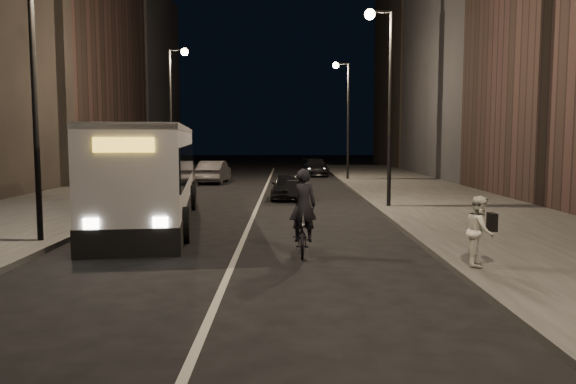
{
  "coord_description": "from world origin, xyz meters",
  "views": [
    {
      "loc": [
        1.29,
        -11.51,
        2.99
      ],
      "look_at": [
        1.33,
        4.14,
        1.5
      ],
      "focal_mm": 35.0,
      "sensor_mm": 36.0,
      "label": 1
    }
  ],
  "objects_px": {
    "city_bus": "(151,170)",
    "car_far": "(315,167)",
    "streetlight_left_near": "(42,51)",
    "streetlight_right_far": "(344,104)",
    "car_mid": "(214,172)",
    "cyclist_on_bicycle": "(303,226)",
    "car_near": "(287,186)",
    "pedestrian_woman": "(480,231)",
    "streetlight_left_far": "(175,98)",
    "streetlight_right_mid": "(384,81)"
  },
  "relations": [
    {
      "from": "car_mid",
      "to": "cyclist_on_bicycle",
      "type": "bearing_deg",
      "value": 106.09
    },
    {
      "from": "streetlight_right_far",
      "to": "city_bus",
      "type": "relative_size",
      "value": 0.63
    },
    {
      "from": "car_near",
      "to": "car_mid",
      "type": "height_order",
      "value": "car_mid"
    },
    {
      "from": "streetlight_left_far",
      "to": "city_bus",
      "type": "xyz_separation_m",
      "value": [
        1.73,
        -13.39,
        -3.51
      ]
    },
    {
      "from": "car_near",
      "to": "car_far",
      "type": "relative_size",
      "value": 0.78
    },
    {
      "from": "cyclist_on_bicycle",
      "to": "pedestrian_woman",
      "type": "relative_size",
      "value": 1.43
    },
    {
      "from": "cyclist_on_bicycle",
      "to": "streetlight_left_near",
      "type": "bearing_deg",
      "value": 170.55
    },
    {
      "from": "car_near",
      "to": "car_mid",
      "type": "xyz_separation_m",
      "value": [
        -4.93,
        10.05,
        0.12
      ]
    },
    {
      "from": "streetlight_right_mid",
      "to": "streetlight_left_near",
      "type": "bearing_deg",
      "value": -143.12
    },
    {
      "from": "streetlight_left_far",
      "to": "car_mid",
      "type": "height_order",
      "value": "streetlight_left_far"
    },
    {
      "from": "car_mid",
      "to": "streetlight_left_near",
      "type": "bearing_deg",
      "value": 88.87
    },
    {
      "from": "streetlight_right_mid",
      "to": "streetlight_left_far",
      "type": "height_order",
      "value": "same"
    },
    {
      "from": "pedestrian_woman",
      "to": "car_mid",
      "type": "relative_size",
      "value": 0.34
    },
    {
      "from": "streetlight_right_far",
      "to": "city_bus",
      "type": "distance_m",
      "value": 21.63
    },
    {
      "from": "streetlight_left_near",
      "to": "pedestrian_woman",
      "type": "bearing_deg",
      "value": -16.14
    },
    {
      "from": "pedestrian_woman",
      "to": "car_mid",
      "type": "distance_m",
      "value": 26.96
    },
    {
      "from": "streetlight_left_near",
      "to": "car_far",
      "type": "relative_size",
      "value": 1.71
    },
    {
      "from": "pedestrian_woman",
      "to": "car_mid",
      "type": "xyz_separation_m",
      "value": [
        -9.2,
        25.35,
        -0.19
      ]
    },
    {
      "from": "streetlight_right_mid",
      "to": "car_near",
      "type": "height_order",
      "value": "streetlight_right_mid"
    },
    {
      "from": "cyclist_on_bicycle",
      "to": "car_far",
      "type": "height_order",
      "value": "cyclist_on_bicycle"
    },
    {
      "from": "car_near",
      "to": "pedestrian_woman",
      "type": "bearing_deg",
      "value": -71.45
    },
    {
      "from": "cyclist_on_bicycle",
      "to": "car_near",
      "type": "xyz_separation_m",
      "value": [
        -0.37,
        13.38,
        -0.11
      ]
    },
    {
      "from": "streetlight_left_far",
      "to": "streetlight_left_near",
      "type": "bearing_deg",
      "value": -90.0
    },
    {
      "from": "streetlight_left_near",
      "to": "cyclist_on_bicycle",
      "type": "bearing_deg",
      "value": -10.05
    },
    {
      "from": "city_bus",
      "to": "cyclist_on_bicycle",
      "type": "relative_size",
      "value": 5.75
    },
    {
      "from": "streetlight_left_far",
      "to": "pedestrian_woman",
      "type": "xyz_separation_m",
      "value": [
        10.93,
        -21.16,
        -4.42
      ]
    },
    {
      "from": "streetlight_right_mid",
      "to": "city_bus",
      "type": "relative_size",
      "value": 0.63
    },
    {
      "from": "streetlight_right_mid",
      "to": "car_near",
      "type": "relative_size",
      "value": 2.18
    },
    {
      "from": "city_bus",
      "to": "car_near",
      "type": "relative_size",
      "value": 3.45
    },
    {
      "from": "streetlight_right_far",
      "to": "car_near",
      "type": "distance_m",
      "value": 13.39
    },
    {
      "from": "streetlight_left_near",
      "to": "car_mid",
      "type": "xyz_separation_m",
      "value": [
        1.73,
        22.18,
        -4.61
      ]
    },
    {
      "from": "streetlight_left_near",
      "to": "city_bus",
      "type": "bearing_deg",
      "value": 69.41
    },
    {
      "from": "streetlight_left_near",
      "to": "streetlight_right_far",
      "type": "bearing_deg",
      "value": 66.04
    },
    {
      "from": "pedestrian_woman",
      "to": "car_near",
      "type": "xyz_separation_m",
      "value": [
        -4.27,
        15.3,
        -0.31
      ]
    },
    {
      "from": "streetlight_left_near",
      "to": "car_near",
      "type": "height_order",
      "value": "streetlight_left_near"
    },
    {
      "from": "streetlight_right_far",
      "to": "streetlight_left_near",
      "type": "bearing_deg",
      "value": -113.96
    },
    {
      "from": "city_bus",
      "to": "car_far",
      "type": "distance_m",
      "value": 25.96
    },
    {
      "from": "streetlight_left_near",
      "to": "car_mid",
      "type": "height_order",
      "value": "streetlight_left_near"
    },
    {
      "from": "car_far",
      "to": "streetlight_right_far",
      "type": "bearing_deg",
      "value": -74.11
    },
    {
      "from": "pedestrian_woman",
      "to": "car_far",
      "type": "height_order",
      "value": "pedestrian_woman"
    },
    {
      "from": "streetlight_right_far",
      "to": "streetlight_left_near",
      "type": "xyz_separation_m",
      "value": [
        -10.66,
        -24.0,
        0.0
      ]
    },
    {
      "from": "streetlight_right_mid",
      "to": "car_near",
      "type": "bearing_deg",
      "value": 134.07
    },
    {
      "from": "streetlight_right_far",
      "to": "car_mid",
      "type": "relative_size",
      "value": 1.78
    },
    {
      "from": "streetlight_left_near",
      "to": "car_far",
      "type": "height_order",
      "value": "streetlight_left_near"
    },
    {
      "from": "streetlight_left_far",
      "to": "car_far",
      "type": "xyz_separation_m",
      "value": [
        8.93,
        11.53,
        -4.67
      ]
    },
    {
      "from": "car_near",
      "to": "streetlight_left_near",
      "type": "bearing_deg",
      "value": -115.82
    },
    {
      "from": "streetlight_right_mid",
      "to": "cyclist_on_bicycle",
      "type": "xyz_separation_m",
      "value": [
        -3.63,
        -9.25,
        -4.62
      ]
    },
    {
      "from": "streetlight_right_mid",
      "to": "city_bus",
      "type": "bearing_deg",
      "value": -159.22
    },
    {
      "from": "streetlight_right_mid",
      "to": "car_far",
      "type": "bearing_deg",
      "value": 94.6
    },
    {
      "from": "streetlight_right_mid",
      "to": "pedestrian_woman",
      "type": "bearing_deg",
      "value": -88.62
    }
  ]
}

